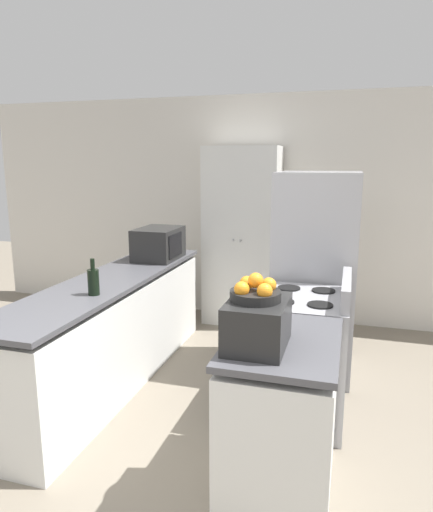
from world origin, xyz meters
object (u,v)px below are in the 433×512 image
at_px(stove, 301,355).
at_px(refrigerator, 315,274).
at_px(toaster_oven, 257,323).
at_px(microwave, 159,244).
at_px(wine_bottle, 93,281).
at_px(pantry_cabinet, 242,237).
at_px(fruit_bowl, 255,291).

bearing_deg(stove, refrigerator, 88.51).
bearing_deg(toaster_oven, refrigerator, 84.73).
xyz_separation_m(microwave, wine_bottle, (0.05, -1.28, -0.05)).
bearing_deg(pantry_cabinet, wine_bottle, -104.23).
bearing_deg(wine_bottle, fruit_bowl, -24.10).
xyz_separation_m(wine_bottle, toaster_oven, (1.32, -0.58, 0.02)).
height_order(pantry_cabinet, microwave, pantry_cabinet).
distance_m(stove, microwave, 1.86).
distance_m(pantry_cabinet, refrigerator, 1.39).
bearing_deg(microwave, pantry_cabinet, 56.86).
bearing_deg(wine_bottle, microwave, 92.28).
distance_m(pantry_cabinet, stove, 2.12).
bearing_deg(stove, fruit_bowl, -99.09).
relative_size(pantry_cabinet, wine_bottle, 7.56).
xyz_separation_m(stove, toaster_oven, (-0.14, -0.96, 0.57)).
xyz_separation_m(pantry_cabinet, toaster_oven, (0.75, -2.81, 0.02)).
bearing_deg(toaster_oven, wine_bottle, 156.08).
xyz_separation_m(stove, refrigerator, (0.02, 0.80, 0.42)).
height_order(refrigerator, microwave, refrigerator).
distance_m(microwave, toaster_oven, 2.31).
bearing_deg(stove, wine_bottle, -165.35).
bearing_deg(toaster_oven, microwave, 126.19).
height_order(pantry_cabinet, toaster_oven, pantry_cabinet).
xyz_separation_m(stove, fruit_bowl, (-0.15, -0.96, 0.74)).
bearing_deg(pantry_cabinet, fruit_bowl, -75.28).
relative_size(pantry_cabinet, fruit_bowl, 7.65).
bearing_deg(pantry_cabinet, toaster_oven, -75.05).
relative_size(microwave, wine_bottle, 1.95).
xyz_separation_m(pantry_cabinet, refrigerator, (0.91, -1.05, -0.13)).
bearing_deg(toaster_oven, pantry_cabinet, 104.95).
bearing_deg(stove, microwave, 149.08).
relative_size(pantry_cabinet, stove, 1.89).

